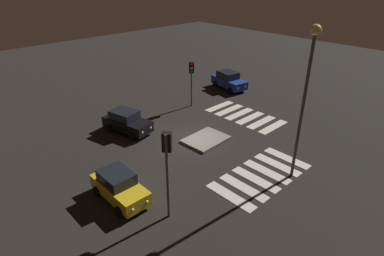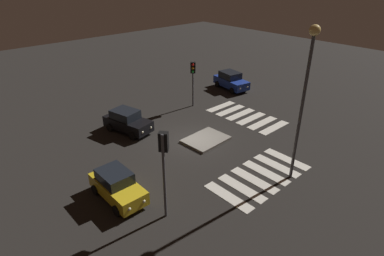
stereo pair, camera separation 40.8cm
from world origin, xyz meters
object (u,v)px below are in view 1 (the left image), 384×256
Objects in this scene: car_black at (127,122)px; street_lamp at (307,82)px; car_blue at (229,80)px; traffic_island at (206,139)px; traffic_light_north at (191,73)px; traffic_light_south at (167,155)px; car_yellow at (119,186)px.

car_black is 13.50m from street_lamp.
car_black is at bearing -75.47° from car_blue.
car_blue is at bearing 54.71° from street_lamp.
traffic_island is 0.77× the size of car_blue.
traffic_light_north is at bearing 79.22° from car_black.
car_black is 13.17m from car_blue.
car_yellow is at bearing 73.77° from traffic_light_south.
car_yellow is 4.12m from traffic_light_south.
traffic_light_south is (1.14, -2.83, 2.77)m from car_yellow.
traffic_island is 0.36× the size of street_lamp.
car_blue is at bearing -6.21° from traffic_light_south.
traffic_island is at bearing 99.61° from car_yellow.
traffic_light_south is (-16.73, -10.45, 2.71)m from car_blue.
car_yellow is at bearing -48.72° from car_black.
street_lamp is at bearing -56.41° from traffic_light_south.
traffic_light_north is (7.01, 0.23, 2.28)m from car_black.
car_blue is at bearing 82.11° from car_black.
traffic_light_south is at bearing 22.09° from car_yellow.
traffic_light_north reaches higher than traffic_island.
car_blue is at bearing 113.21° from car_yellow.
traffic_light_north is (3.66, 5.40, 3.03)m from traffic_island.
traffic_light_south is at bearing -33.75° from car_black.
traffic_light_south is 8.32m from street_lamp.
traffic_light_south is (-3.61, -9.35, 2.74)m from car_black.
car_black is 7.37m from traffic_light_north.
traffic_island is 0.78× the size of car_black.
car_black is (-3.35, 5.17, 0.74)m from traffic_island.
traffic_light_north is 12.77m from street_lamp.
traffic_island is 0.78× the size of traffic_light_north.
car_black is at bearing 122.93° from traffic_island.
car_black is at bearing -45.05° from traffic_light_north.
traffic_island is 8.24m from car_yellow.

